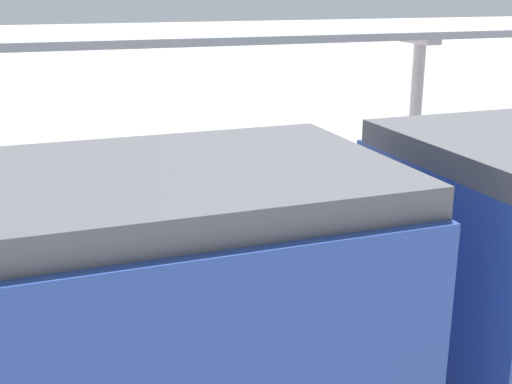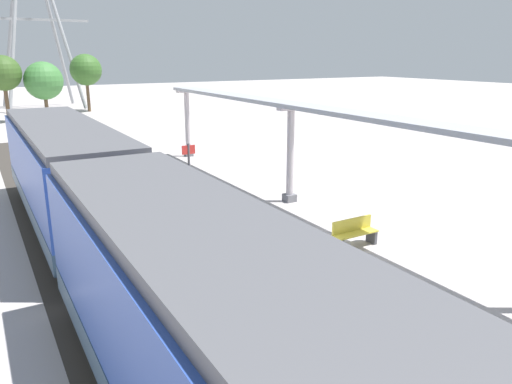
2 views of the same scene
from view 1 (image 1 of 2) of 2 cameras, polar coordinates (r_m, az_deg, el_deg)
The scene contains 6 objects.
ground_plane at distance 11.55m, azimuth -0.52°, elevation -7.39°, with size 176.00×176.00×0.00m, color #AFA6A4.
tactile_edge_strip at distance 8.97m, azimuth 6.58°, elevation -15.28°, with size 0.54×39.06×0.01m, color gold.
canopy_pillar_second at distance 15.79m, azimuth 13.51°, elevation 6.08°, with size 1.10×0.44×3.73m.
canopy_beam at distance 13.42m, azimuth -4.80°, elevation 12.89°, with size 1.20×31.52×0.16m, color #A8AAB2.
bench_mid_platform at distance 13.21m, azimuth -3.34°, elevation -2.13°, with size 1.51×0.46×0.86m.
passenger_waiting_near_edge at distance 8.66m, azimuth -2.69°, elevation -7.98°, with size 0.53×0.53×1.79m.
Camera 1 is at (-9.90, 3.52, 4.80)m, focal length 46.49 mm.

